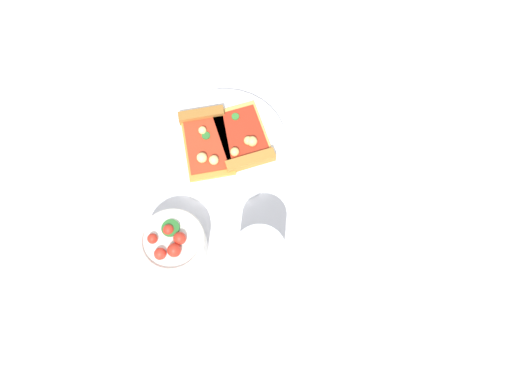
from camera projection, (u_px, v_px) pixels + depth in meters
ground_plane at (204, 144)px, 1.02m from camera, size 2.40×2.40×0.00m
plate at (223, 144)px, 1.01m from camera, size 0.25×0.25×0.01m
pizza_slice_near at (205, 139)px, 1.00m from camera, size 0.17×0.15×0.03m
pizza_slice_far at (244, 142)px, 0.99m from camera, size 0.16×0.14×0.03m
salad_bowl at (173, 244)px, 0.91m from camera, size 0.12×0.12×0.07m
soda_glass at (259, 260)px, 0.87m from camera, size 0.08×0.08×0.13m
paper_napkin at (359, 139)px, 1.02m from camera, size 0.16×0.17×0.00m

